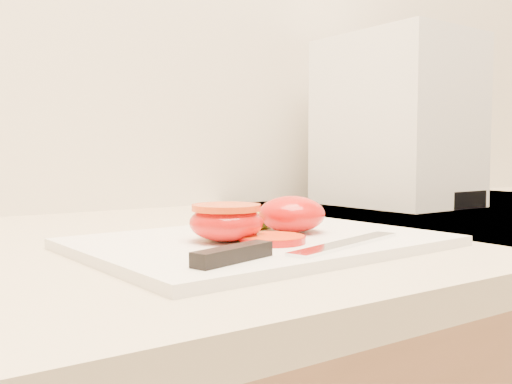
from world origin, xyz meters
TOP-DOWN VIEW (x-y plane):
  - cutting_board at (-0.04, 1.56)m, footprint 0.37×0.28m
  - tomato_half_dome at (0.01, 1.58)m, footprint 0.07×0.07m
  - tomato_half_cut at (-0.08, 1.56)m, footprint 0.07×0.07m
  - tomato_slice_0 at (-0.05, 1.53)m, footprint 0.06×0.06m
  - lettuce_leaf_0 at (-0.01, 1.64)m, footprint 0.14×0.13m
  - knife at (-0.08, 1.47)m, footprint 0.25×0.07m
  - appliance at (0.43, 1.81)m, footprint 0.21×0.26m

SIDE VIEW (x-z plane):
  - cutting_board at x=-0.04m, z-range 0.93..0.94m
  - tomato_slice_0 at x=-0.05m, z-range 0.94..0.95m
  - knife at x=-0.08m, z-range 0.94..0.95m
  - lettuce_leaf_0 at x=-0.01m, z-range 0.94..0.96m
  - tomato_half_dome at x=0.01m, z-range 0.94..0.98m
  - tomato_half_cut at x=-0.08m, z-range 0.94..0.98m
  - appliance at x=0.43m, z-range 0.93..1.23m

